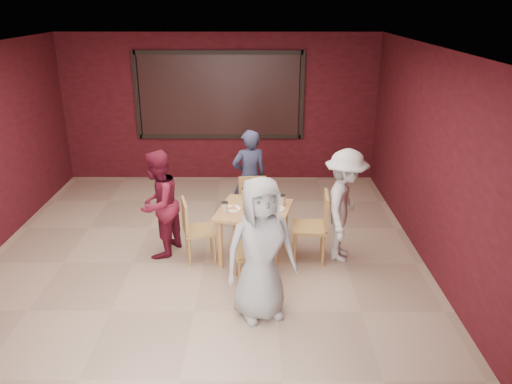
{
  "coord_description": "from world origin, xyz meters",
  "views": [
    {
      "loc": [
        0.73,
        -5.97,
        3.35
      ],
      "look_at": [
        0.71,
        0.17,
        0.97
      ],
      "focal_mm": 35.0,
      "sensor_mm": 36.0,
      "label": 1
    }
  ],
  "objects_px": {
    "chair_back": "(253,202)",
    "diner_left": "(158,204)",
    "diner_back": "(249,177)",
    "diner_right": "(345,206)",
    "diner_front": "(261,249)",
    "chair_left": "(194,227)",
    "chair_front": "(250,252)",
    "dining_table": "(254,215)",
    "chair_right": "(316,223)"
  },
  "relations": [
    {
      "from": "diner_back",
      "to": "diner_right",
      "type": "relative_size",
      "value": 0.98
    },
    {
      "from": "chair_front",
      "to": "diner_right",
      "type": "xyz_separation_m",
      "value": [
        1.25,
        0.68,
        0.33
      ]
    },
    {
      "from": "diner_front",
      "to": "diner_back",
      "type": "relative_size",
      "value": 1.09
    },
    {
      "from": "chair_back",
      "to": "diner_right",
      "type": "bearing_deg",
      "value": -33.45
    },
    {
      "from": "dining_table",
      "to": "diner_right",
      "type": "relative_size",
      "value": 0.71
    },
    {
      "from": "dining_table",
      "to": "diner_front",
      "type": "xyz_separation_m",
      "value": [
        0.08,
        -1.33,
        0.18
      ]
    },
    {
      "from": "dining_table",
      "to": "diner_right",
      "type": "height_order",
      "value": "diner_right"
    },
    {
      "from": "diner_left",
      "to": "diner_front",
      "type": "bearing_deg",
      "value": 62.48
    },
    {
      "from": "chair_back",
      "to": "diner_back",
      "type": "xyz_separation_m",
      "value": [
        -0.06,
        0.39,
        0.27
      ]
    },
    {
      "from": "dining_table",
      "to": "chair_back",
      "type": "bearing_deg",
      "value": 91.38
    },
    {
      "from": "chair_right",
      "to": "diner_left",
      "type": "bearing_deg",
      "value": 175.77
    },
    {
      "from": "diner_back",
      "to": "dining_table",
      "type": "bearing_deg",
      "value": 76.15
    },
    {
      "from": "chair_back",
      "to": "diner_left",
      "type": "distance_m",
      "value": 1.49
    },
    {
      "from": "chair_left",
      "to": "chair_right",
      "type": "distance_m",
      "value": 1.63
    },
    {
      "from": "chair_right",
      "to": "diner_left",
      "type": "height_order",
      "value": "diner_left"
    },
    {
      "from": "chair_back",
      "to": "diner_front",
      "type": "xyz_separation_m",
      "value": [
        0.1,
        -2.15,
        0.34
      ]
    },
    {
      "from": "diner_left",
      "to": "diner_back",
      "type": "bearing_deg",
      "value": 150.57
    },
    {
      "from": "chair_front",
      "to": "diner_right",
      "type": "bearing_deg",
      "value": 28.52
    },
    {
      "from": "dining_table",
      "to": "diner_left",
      "type": "distance_m",
      "value": 1.31
    },
    {
      "from": "dining_table",
      "to": "chair_right",
      "type": "xyz_separation_m",
      "value": [
        0.83,
        -0.05,
        -0.1
      ]
    },
    {
      "from": "diner_front",
      "to": "diner_back",
      "type": "height_order",
      "value": "diner_front"
    },
    {
      "from": "diner_left",
      "to": "chair_back",
      "type": "bearing_deg",
      "value": 137.58
    },
    {
      "from": "diner_right",
      "to": "diner_back",
      "type": "bearing_deg",
      "value": 65.19
    },
    {
      "from": "diner_front",
      "to": "chair_front",
      "type": "bearing_deg",
      "value": 80.69
    },
    {
      "from": "dining_table",
      "to": "diner_back",
      "type": "height_order",
      "value": "diner_back"
    },
    {
      "from": "chair_back",
      "to": "diner_left",
      "type": "relative_size",
      "value": 0.57
    },
    {
      "from": "chair_back",
      "to": "diner_front",
      "type": "bearing_deg",
      "value": -87.24
    },
    {
      "from": "dining_table",
      "to": "chair_front",
      "type": "height_order",
      "value": "dining_table"
    },
    {
      "from": "chair_front",
      "to": "diner_left",
      "type": "xyz_separation_m",
      "value": [
        -1.26,
        0.79,
        0.31
      ]
    },
    {
      "from": "chair_right",
      "to": "diner_back",
      "type": "relative_size",
      "value": 0.64
    },
    {
      "from": "chair_left",
      "to": "diner_back",
      "type": "xyz_separation_m",
      "value": [
        0.72,
        1.27,
        0.26
      ]
    },
    {
      "from": "chair_back",
      "to": "chair_right",
      "type": "bearing_deg",
      "value": -45.6
    },
    {
      "from": "chair_left",
      "to": "diner_back",
      "type": "height_order",
      "value": "diner_back"
    },
    {
      "from": "chair_right",
      "to": "diner_front",
      "type": "relative_size",
      "value": 0.59
    },
    {
      "from": "chair_right",
      "to": "diner_right",
      "type": "relative_size",
      "value": 0.62
    },
    {
      "from": "dining_table",
      "to": "diner_back",
      "type": "distance_m",
      "value": 1.22
    },
    {
      "from": "diner_back",
      "to": "diner_right",
      "type": "distance_m",
      "value": 1.77
    },
    {
      "from": "chair_front",
      "to": "diner_front",
      "type": "height_order",
      "value": "diner_front"
    },
    {
      "from": "diner_back",
      "to": "diner_left",
      "type": "relative_size",
      "value": 1.01
    },
    {
      "from": "diner_front",
      "to": "diner_left",
      "type": "bearing_deg",
      "value": 113.84
    },
    {
      "from": "dining_table",
      "to": "chair_left",
      "type": "height_order",
      "value": "dining_table"
    },
    {
      "from": "chair_left",
      "to": "diner_right",
      "type": "xyz_separation_m",
      "value": [
        2.02,
        0.07,
        0.28
      ]
    },
    {
      "from": "chair_back",
      "to": "chair_right",
      "type": "xyz_separation_m",
      "value": [
        0.85,
        -0.87,
        0.06
      ]
    },
    {
      "from": "chair_front",
      "to": "dining_table",
      "type": "bearing_deg",
      "value": 86.6
    },
    {
      "from": "chair_right",
      "to": "diner_left",
      "type": "relative_size",
      "value": 0.64
    },
    {
      "from": "diner_front",
      "to": "chair_left",
      "type": "bearing_deg",
      "value": 104.96
    },
    {
      "from": "dining_table",
      "to": "diner_right",
      "type": "distance_m",
      "value": 1.22
    },
    {
      "from": "chair_back",
      "to": "diner_left",
      "type": "xyz_separation_m",
      "value": [
        -1.28,
        -0.71,
        0.26
      ]
    },
    {
      "from": "chair_back",
      "to": "chair_left",
      "type": "height_order",
      "value": "chair_left"
    },
    {
      "from": "diner_back",
      "to": "diner_left",
      "type": "bearing_deg",
      "value": 24.25
    }
  ]
}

